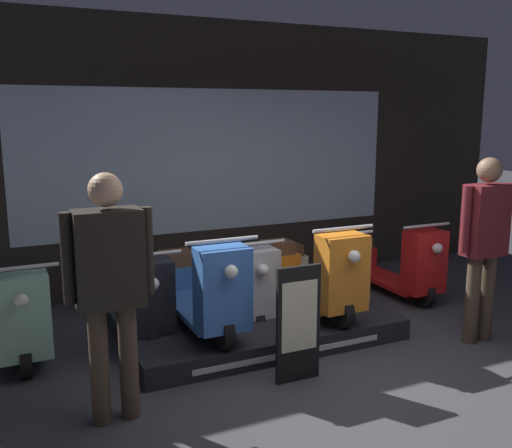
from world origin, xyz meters
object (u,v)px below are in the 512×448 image
at_px(scooter_backrow_3, 316,273).
at_px(person_right_browsing, 484,236).
at_px(scooter_backrow_2, 232,285).
at_px(price_sign_board, 298,323).
at_px(scooter_backrow_0, 20,313).
at_px(scooter_backrow_1, 134,298).
at_px(scooter_backrow_4, 391,263).
at_px(scooter_display_left, 200,288).
at_px(scooter_display_right, 309,274).
at_px(person_left_browsing, 110,277).

distance_m(scooter_backrow_3, person_right_browsing, 1.89).
relative_size(scooter_backrow_2, price_sign_board, 1.81).
height_order(scooter_backrow_0, scooter_backrow_3, same).
bearing_deg(scooter_backrow_1, scooter_backrow_4, 0.00).
bearing_deg(scooter_display_left, scooter_display_right, 0.00).
height_order(scooter_backrow_3, person_right_browsing, person_right_browsing).
bearing_deg(scooter_backrow_0, person_left_browsing, -71.06).
relative_size(scooter_backrow_3, scooter_backrow_4, 1.00).
bearing_deg(scooter_backrow_2, scooter_backrow_0, 180.00).
bearing_deg(scooter_backrow_4, person_right_browsing, -97.02).
relative_size(scooter_display_right, price_sign_board, 1.81).
bearing_deg(scooter_backrow_3, scooter_backrow_0, 180.00).
relative_size(scooter_display_right, scooter_backrow_2, 1.00).
bearing_deg(person_left_browsing, scooter_backrow_0, 108.94).
relative_size(scooter_backrow_0, person_right_browsing, 0.99).
xyz_separation_m(person_right_browsing, price_sign_board, (-1.94, -0.01, -0.53)).
bearing_deg(person_right_browsing, scooter_backrow_0, 158.25).
xyz_separation_m(person_left_browsing, price_sign_board, (1.44, -0.01, -0.56)).
bearing_deg(scooter_backrow_0, scooter_backrow_4, 0.00).
xyz_separation_m(scooter_backrow_2, person_left_browsing, (-1.52, -1.56, 0.68)).
distance_m(scooter_backrow_2, person_right_browsing, 2.52).
relative_size(scooter_backrow_1, price_sign_board, 1.81).
distance_m(scooter_display_left, person_right_browsing, 2.65).
height_order(scooter_display_right, scooter_backrow_1, scooter_display_right).
xyz_separation_m(scooter_backrow_2, price_sign_board, (-0.07, -1.57, 0.13)).
xyz_separation_m(scooter_backrow_1, scooter_backrow_2, (1.03, 0.00, 0.00)).
relative_size(scooter_backrow_4, price_sign_board, 1.81).
bearing_deg(scooter_display_left, scooter_backrow_1, 129.96).
bearing_deg(scooter_backrow_3, scooter_display_left, -160.05).
xyz_separation_m(scooter_display_right, person_left_browsing, (-2.12, -0.99, 0.49)).
bearing_deg(price_sign_board, scooter_display_right, 55.93).
relative_size(scooter_display_left, scooter_backrow_4, 1.00).
bearing_deg(scooter_display_left, scooter_backrow_2, 46.22).
bearing_deg(scooter_display_left, person_left_browsing, -134.40).
bearing_deg(scooter_display_right, scooter_backrow_1, 160.63).
relative_size(scooter_backrow_0, person_left_browsing, 0.99).
bearing_deg(scooter_display_right, scooter_display_left, 180.00).
xyz_separation_m(scooter_backrow_0, scooter_backrow_2, (2.05, 0.00, 0.00)).
distance_m(scooter_display_right, scooter_backrow_1, 1.74).
distance_m(scooter_display_left, person_left_browsing, 1.47).
xyz_separation_m(scooter_display_right, scooter_backrow_1, (-1.63, 0.57, -0.20)).
bearing_deg(scooter_backrow_3, scooter_backrow_1, 180.00).
relative_size(scooter_backrow_3, person_right_browsing, 0.99).
xyz_separation_m(scooter_backrow_0, price_sign_board, (1.98, -1.57, 0.13)).
distance_m(scooter_backrow_2, person_left_browsing, 2.28).
bearing_deg(person_left_browsing, scooter_backrow_1, 72.56).
bearing_deg(price_sign_board, scooter_backrow_2, 87.29).
height_order(scooter_display_right, price_sign_board, scooter_display_right).
relative_size(scooter_backrow_1, person_right_browsing, 0.99).
bearing_deg(scooter_display_left, person_right_browsing, -22.35).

